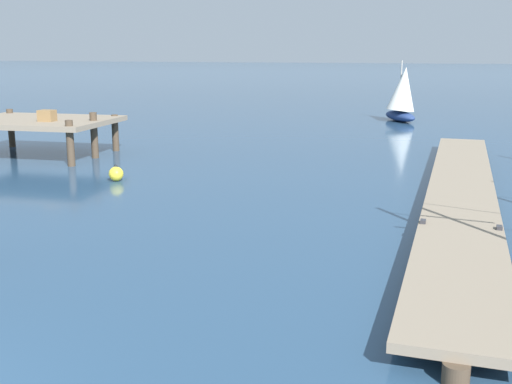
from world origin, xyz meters
TOP-DOWN VIEW (x-y plane):
  - floating_dock at (6.91, 13.75)m, footprint 2.15×20.97m
  - pier_platform at (-9.47, 17.26)m, footprint 6.17×4.72m
  - mooring_buoy at (-3.93, 13.65)m, footprint 0.48×0.48m
  - distant_sailboat at (3.74, 34.35)m, footprint 2.66×3.43m

SIDE VIEW (x-z plane):
  - mooring_buoy at x=-3.93m, z-range -0.03..0.52m
  - floating_dock at x=6.91m, z-range 0.10..0.63m
  - pier_platform at x=-9.47m, z-range 0.36..2.30m
  - distant_sailboat at x=3.74m, z-range -0.24..3.37m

